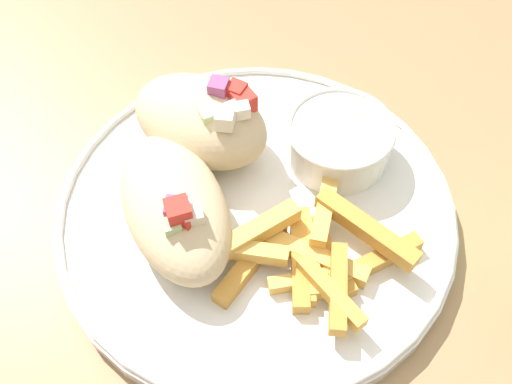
% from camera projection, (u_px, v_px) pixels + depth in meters
% --- Properties ---
extents(table, '(1.46, 1.46, 0.75)m').
position_uv_depth(table, '(250.00, 232.00, 0.53)').
color(table, '#9E7A51').
rests_on(table, ground_plane).
extents(plate, '(0.30, 0.30, 0.02)m').
position_uv_depth(plate, '(256.00, 211.00, 0.45)').
color(plate, white).
rests_on(plate, table).
extents(pita_sandwich_near, '(0.15, 0.13, 0.06)m').
position_uv_depth(pita_sandwich_near, '(175.00, 207.00, 0.42)').
color(pita_sandwich_near, beige).
rests_on(pita_sandwich_near, plate).
extents(pita_sandwich_far, '(0.12, 0.08, 0.06)m').
position_uv_depth(pita_sandwich_far, '(201.00, 120.00, 0.46)').
color(pita_sandwich_far, beige).
rests_on(pita_sandwich_far, plate).
extents(fries_pile, '(0.13, 0.15, 0.03)m').
position_uv_depth(fries_pile, '(311.00, 251.00, 0.42)').
color(fries_pile, gold).
rests_on(fries_pile, plate).
extents(sauce_ramekin, '(0.08, 0.08, 0.04)m').
position_uv_depth(sauce_ramekin, '(339.00, 139.00, 0.46)').
color(sauce_ramekin, white).
rests_on(sauce_ramekin, plate).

